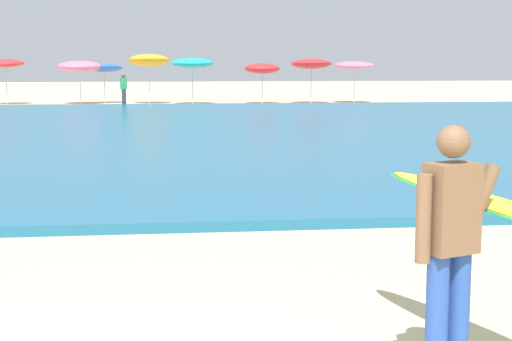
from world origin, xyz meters
name	(u,v)px	position (x,y,z in m)	size (l,w,h in m)	color
sea	(164,131)	(0.00, 19.85, 0.07)	(120.00, 28.00, 0.14)	#1E6084
surfer_with_board	(480,226)	(2.13, 1.16, 1.03)	(1.37, 2.58, 1.73)	#284CA3
beach_umbrella_1	(6,63)	(-7.72, 36.57, 2.04)	(1.79, 1.81, 2.30)	beige
beach_umbrella_2	(80,66)	(-4.14, 36.64, 1.88)	(2.24, 2.25, 2.19)	beige
beach_umbrella_3	(104,68)	(-2.98, 37.20, 1.81)	(1.86, 1.88, 2.09)	beige
beach_umbrella_4	(149,60)	(-0.69, 36.43, 2.18)	(2.00, 2.05, 2.57)	beige
beach_umbrella_5	(192,63)	(1.47, 35.60, 2.05)	(2.12, 2.13, 2.31)	beige
beach_umbrella_6	(262,68)	(4.99, 35.80, 1.78)	(1.78, 1.79, 2.06)	beige
beach_umbrella_7	(311,64)	(7.50, 35.75, 2.01)	(2.03, 2.05, 2.32)	beige
beach_umbrella_8	(354,65)	(9.81, 36.05, 1.94)	(2.05, 2.06, 2.18)	beige
beachgoer_near_row_left	(124,89)	(-1.83, 33.54, 0.84)	(0.32, 0.20, 1.58)	#383842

